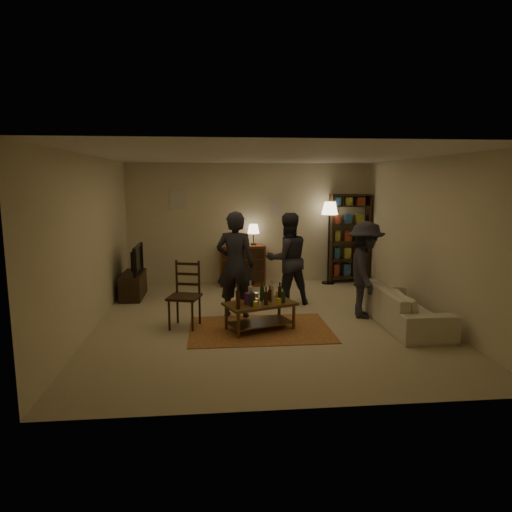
{
  "coord_description": "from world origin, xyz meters",
  "views": [
    {
      "loc": [
        -0.88,
        -7.28,
        2.31
      ],
      "look_at": [
        -0.15,
        0.1,
        1.08
      ],
      "focal_mm": 32.0,
      "sensor_mm": 36.0,
      "label": 1
    }
  ],
  "objects": [
    {
      "name": "floor_lamp",
      "position": [
        1.75,
        2.65,
        1.58
      ],
      "size": [
        0.36,
        0.36,
        1.85
      ],
      "color": "black",
      "rests_on": "ground"
    },
    {
      "name": "floor",
      "position": [
        0.0,
        0.0,
        0.0
      ],
      "size": [
        6.0,
        6.0,
        0.0
      ],
      "primitive_type": "plane",
      "color": "#C6B793",
      "rests_on": "ground"
    },
    {
      "name": "person_by_sofa",
      "position": [
        1.7,
        0.07,
        0.82
      ],
      "size": [
        0.82,
        1.17,
        1.64
      ],
      "primitive_type": "imported",
      "rotation": [
        0.0,
        0.0,
        1.35
      ],
      "color": "#27262E",
      "rests_on": "ground"
    },
    {
      "name": "person_left",
      "position": [
        -0.48,
        0.3,
        0.91
      ],
      "size": [
        0.76,
        0.6,
        1.82
      ],
      "primitive_type": "imported",
      "rotation": [
        0.0,
        0.0,
        2.86
      ],
      "color": "#222229",
      "rests_on": "ground"
    },
    {
      "name": "dresser",
      "position": [
        -0.19,
        2.71,
        0.48
      ],
      "size": [
        1.0,
        0.5,
        1.36
      ],
      "color": "brown",
      "rests_on": "ground"
    },
    {
      "name": "bookshelf",
      "position": [
        2.25,
        2.78,
        1.03
      ],
      "size": [
        0.9,
        0.34,
        2.02
      ],
      "color": "#322210",
      "rests_on": "ground"
    },
    {
      "name": "person_right",
      "position": [
        0.53,
        1.01,
        0.87
      ],
      "size": [
        0.96,
        0.82,
        1.73
      ],
      "primitive_type": "imported",
      "rotation": [
        0.0,
        0.0,
        3.36
      ],
      "color": "#2A2932",
      "rests_on": "ground"
    },
    {
      "name": "tv_stand",
      "position": [
        -2.44,
        1.8,
        0.38
      ],
      "size": [
        0.4,
        1.0,
        1.06
      ],
      "color": "#322210",
      "rests_on": "ground"
    },
    {
      "name": "rug",
      "position": [
        -0.14,
        -0.45,
        0.01
      ],
      "size": [
        2.2,
        1.5,
        0.01
      ],
      "primitive_type": "cube",
      "color": "brown",
      "rests_on": "ground"
    },
    {
      "name": "coffee_table",
      "position": [
        -0.15,
        -0.45,
        0.39
      ],
      "size": [
        1.21,
        0.92,
        0.78
      ],
      "rotation": [
        0.0,
        0.0,
        0.36
      ],
      "color": "brown",
      "rests_on": "ground"
    },
    {
      "name": "sofa",
      "position": [
        2.2,
        -0.4,
        0.3
      ],
      "size": [
        0.81,
        2.08,
        0.61
      ],
      "primitive_type": "imported",
      "rotation": [
        0.0,
        0.0,
        1.57
      ],
      "color": "beige",
      "rests_on": "ground"
    },
    {
      "name": "dining_chair",
      "position": [
        -1.3,
        -0.15,
        0.57
      ],
      "size": [
        0.57,
        0.57,
        1.07
      ],
      "rotation": [
        0.0,
        0.0,
        -0.28
      ],
      "color": "#322210",
      "rests_on": "ground"
    },
    {
      "name": "room_shell",
      "position": [
        -0.65,
        2.98,
        1.81
      ],
      "size": [
        6.0,
        6.0,
        6.0
      ],
      "color": "beige",
      "rests_on": "ground"
    }
  ]
}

